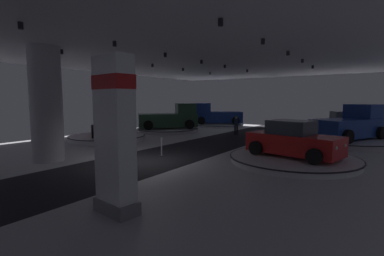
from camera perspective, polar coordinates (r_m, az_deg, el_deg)
name	(u,v)px	position (r m, az deg, el deg)	size (l,w,h in m)	color
ground	(142,162)	(13.86, -10.15, -6.85)	(24.00, 44.00, 0.06)	silver
ceiling_with_spotlights	(140,44)	(13.76, -10.58, 16.43)	(24.00, 44.00, 0.39)	silver
column_left	(46,104)	(15.27, -27.47, 4.26)	(1.46, 1.46, 5.50)	silver
brand_sign_pylon	(115,133)	(7.52, -15.42, -1.05)	(1.33, 0.79, 4.11)	slate
display_platform_deep_left	(218,125)	(31.78, 5.29, 0.68)	(5.68, 5.68, 0.26)	silver
pickup_truck_deep_left	(215,115)	(31.70, 4.73, 2.57)	(5.62, 4.62, 2.30)	navy
display_platform_deep_right	(341,132)	(27.96, 28.06, -0.72)	(5.65, 5.65, 0.23)	silver
display_car_deep_right	(342,122)	(27.89, 28.20, 1.04)	(4.55, 3.63, 1.71)	silver
display_platform_mid_right	(293,159)	(14.27, 19.79, -5.95)	(5.97, 5.97, 0.30)	silver
display_car_mid_right	(293,140)	(14.14, 19.80, -2.38)	(4.49, 2.93, 1.71)	red
display_platform_mid_left	(108,137)	(21.62, -16.76, -1.83)	(5.47, 5.47, 0.37)	silver
display_car_mid_left	(107,125)	(21.55, -16.84, 0.63)	(4.46, 3.91, 1.71)	red
display_platform_far_left	(168,130)	(26.27, -4.97, -0.34)	(5.68, 5.68, 0.31)	#B7B7BC
pickup_truck_far_left	(171,118)	(26.22, -4.30, 2.01)	(5.16, 5.30, 2.30)	#2D5638
display_platform_far_right	(347,141)	(21.47, 28.93, -2.39)	(5.68, 5.68, 0.35)	#B7B7BC
pickup_truck_far_right	(351,125)	(21.63, 29.52, 0.56)	(4.35, 5.69, 2.30)	navy
visitor_walking_near	(236,124)	(23.84, 8.96, 0.74)	(0.32, 0.32, 1.59)	black
stanchion_a	(162,149)	(14.96, -6.20, -4.30)	(0.28, 0.28, 1.01)	#333338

